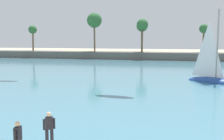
# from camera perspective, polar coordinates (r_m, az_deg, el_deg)

# --- Properties ---
(sea) EXTENTS (220.00, 93.20, 0.06)m
(sea) POSITION_cam_1_polar(r_m,az_deg,el_deg) (57.76, 8.23, 1.79)
(sea) COLOR teal
(sea) RESTS_ON ground
(palm_headland) EXTENTS (92.95, 6.00, 13.02)m
(palm_headland) POSITION_cam_1_polar(r_m,az_deg,el_deg) (64.19, 9.36, 4.15)
(palm_headland) COLOR #605B54
(palm_headland) RESTS_ON ground
(person_rigging_by_gear) EXTENTS (0.23, 0.55, 1.67)m
(person_rigging_by_gear) POSITION_cam_1_polar(r_m,az_deg,el_deg) (11.55, -19.68, -14.07)
(person_rigging_by_gear) COLOR #23232D
(person_rigging_by_gear) RESTS_ON ground
(person_at_waterline) EXTENTS (0.48, 0.35, 1.67)m
(person_at_waterline) POSITION_cam_1_polar(r_m,az_deg,el_deg) (12.51, -13.44, -12.23)
(person_at_waterline) COLOR #23232D
(person_at_waterline) RESTS_ON ground
(sailboat_near_shore) EXTENTS (6.03, 4.74, 8.70)m
(sailboat_near_shore) POSITION_cam_1_polar(r_m,az_deg,el_deg) (31.71, 20.90, -1.11)
(sailboat_near_shore) COLOR #234793
(sailboat_near_shore) RESTS_ON sea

